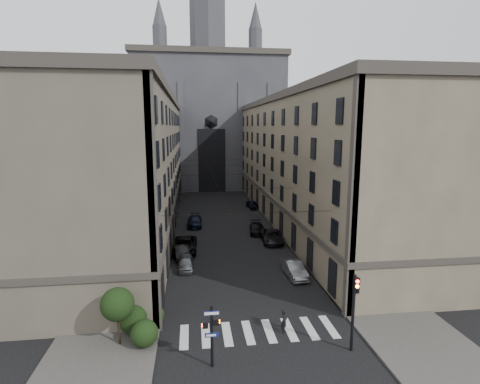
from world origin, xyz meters
name	(u,v)px	position (x,y,z in m)	size (l,w,h in m)	color
ground	(274,377)	(0.00, 0.00, 0.00)	(260.00, 260.00, 0.00)	black
sidewalk_left	(152,225)	(-10.50, 36.00, 0.07)	(7.00, 80.00, 0.15)	#383533
sidewalk_right	(290,220)	(10.50, 36.00, 0.07)	(7.00, 80.00, 0.15)	#383533
zebra_crossing	(259,331)	(0.00, 5.00, 0.01)	(11.00, 3.20, 0.01)	beige
building_left	(129,163)	(-13.44, 36.00, 9.34)	(13.60, 60.60, 18.85)	#4E463C
building_right	(310,161)	(13.44, 36.00, 9.34)	(13.60, 60.60, 18.85)	brown
gothic_tower	(209,113)	(0.00, 74.96, 17.80)	(35.00, 23.00, 58.00)	#2D2D33
pedestrian_signal_left	(211,331)	(-3.51, 1.50, 2.32)	(1.02, 0.38, 4.00)	black
traffic_light_right	(354,304)	(5.60, 1.92, 3.29)	(0.34, 0.50, 5.20)	black
shrub_cluster	(132,316)	(-8.72, 5.01, 1.80)	(3.90, 4.40, 3.90)	black
tram_wires	(222,176)	(0.00, 35.63, 7.25)	(14.00, 60.00, 0.43)	black
car_left_near	(186,263)	(-5.28, 17.67, 0.66)	(1.55, 3.85, 1.31)	slate
car_left_midnear	(182,252)	(-5.81, 21.16, 0.67)	(1.42, 4.07, 1.34)	black
car_left_midfar	(185,245)	(-5.47, 23.14, 0.82)	(2.72, 5.90, 1.64)	black
car_left_far	(195,221)	(-4.20, 34.56, 0.74)	(2.07, 5.08, 1.48)	black
car_right_near	(294,269)	(5.21, 14.42, 0.74)	(1.58, 4.52, 1.49)	slate
car_right_midnear	(272,236)	(5.38, 25.47, 0.76)	(2.51, 5.44, 1.51)	black
car_right_midfar	(257,228)	(4.20, 29.77, 0.69)	(1.93, 4.74, 1.38)	black
car_right_far	(252,205)	(6.20, 45.61, 0.69)	(1.62, 4.02, 1.37)	black
pedestrian	(284,321)	(1.78, 4.67, 0.88)	(0.64, 0.42, 1.76)	black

